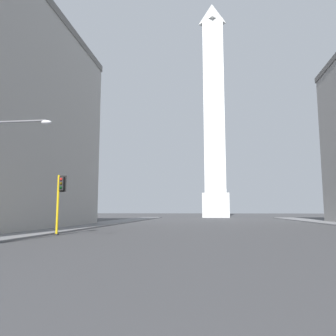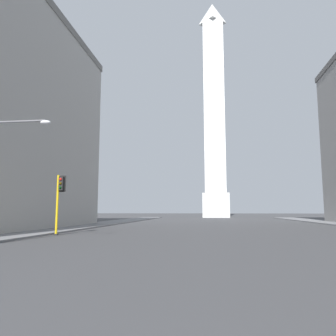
# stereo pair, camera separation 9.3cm
# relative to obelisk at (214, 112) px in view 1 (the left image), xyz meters

# --- Properties ---
(sidewalk_left) EXTENTS (5.00, 106.30, 0.15)m
(sidewalk_left) POSITION_rel_obelisk_xyz_m (-16.67, -56.69, -29.25)
(sidewalk_left) COLOR slate
(sidewalk_left) RESTS_ON ground_plane
(obelisk) EXTENTS (7.06, 7.06, 61.74)m
(obelisk) POSITION_rel_obelisk_xyz_m (0.00, 0.00, 0.00)
(obelisk) COLOR silver
(obelisk) RESTS_ON ground_plane
(traffic_light_mid_left) EXTENTS (0.78, 0.50, 4.81)m
(traffic_light_mid_left) POSITION_rel_obelisk_xyz_m (-13.64, -64.37, -26.15)
(traffic_light_mid_left) COLOR yellow
(traffic_light_mid_left) RESTS_ON ground_plane
(street_lamp) EXTENTS (3.49, 0.36, 7.38)m
(street_lamp) POSITION_rel_obelisk_xyz_m (-13.56, -71.82, -24.68)
(street_lamp) COLOR slate
(street_lamp) RESTS_ON ground_plane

